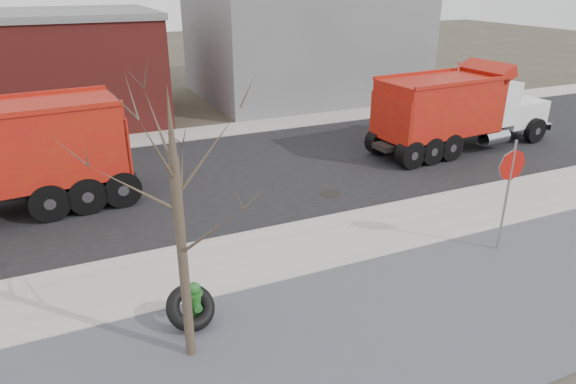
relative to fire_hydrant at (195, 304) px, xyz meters
name	(u,v)px	position (x,y,z in m)	size (l,w,h in m)	color
ground	(288,257)	(2.84, 1.64, -0.43)	(120.00, 120.00, 0.00)	#383328
gravel_verge	(359,337)	(2.84, -1.86, -0.42)	(60.00, 5.00, 0.03)	slate
sidewalk	(284,252)	(2.84, 1.89, -0.40)	(60.00, 2.50, 0.06)	#9E9B93
curb	(265,230)	(2.84, 3.19, -0.38)	(60.00, 0.15, 0.11)	#9E9B93
road	(217,177)	(2.84, 7.94, -0.42)	(60.00, 9.40, 0.02)	black
far_sidewalk	(180,135)	(2.84, 13.64, -0.40)	(60.00, 2.00, 0.06)	#9E9B93
building_grey	(302,26)	(11.84, 19.64, 3.57)	(12.00, 10.00, 8.00)	gray
bare_tree	(177,197)	(-0.36, -0.96, 2.86)	(3.20, 3.20, 5.20)	#382D23
fire_hydrant	(195,304)	(0.00, 0.00, 0.00)	(0.53, 0.51, 0.95)	#276628
truck_tire	(191,307)	(-0.13, -0.10, 0.02)	(1.18, 1.13, 0.88)	black
stop_sign	(510,178)	(8.10, -0.26, 1.61)	(0.82, 0.06, 3.03)	gray
dump_truck_red_a	(459,108)	(12.91, 7.05, 1.33)	(8.63, 2.97, 3.46)	black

